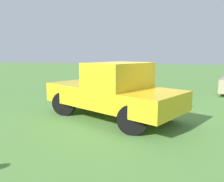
% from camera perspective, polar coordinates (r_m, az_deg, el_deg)
% --- Properties ---
extents(ground_plane, '(80.00, 80.00, 0.00)m').
position_cam_1_polar(ground_plane, '(7.82, 5.54, -6.37)').
color(ground_plane, '#54843D').
extents(pickup_truck, '(4.97, 3.82, 1.83)m').
position_cam_1_polar(pickup_truck, '(7.38, 0.68, 0.31)').
color(pickup_truck, black).
rests_on(pickup_truck, ground_plane).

